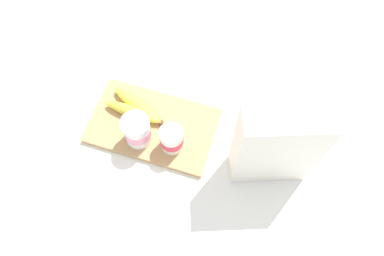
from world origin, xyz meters
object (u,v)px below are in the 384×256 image
cutting_board (153,126)px  banana_bunch (136,108)px  yogurt_cup_front (172,139)px  yogurt_cup_back (137,131)px  cereal_box (277,146)px

cutting_board → banana_bunch: banana_bunch is taller
yogurt_cup_front → banana_bunch: yogurt_cup_front is taller
cutting_board → yogurt_cup_back: 0.08m
cutting_board → yogurt_cup_front: 0.10m
banana_bunch → cereal_box: bearing=173.0°
cutting_board → banana_bunch: 0.07m
yogurt_cup_front → yogurt_cup_back: 0.09m
cereal_box → cutting_board: bearing=156.3°
cereal_box → yogurt_cup_front: 0.28m
cereal_box → yogurt_cup_back: cereal_box is taller
cutting_board → yogurt_cup_front: (-0.07, 0.04, 0.05)m
yogurt_cup_back → banana_bunch: bearing=-63.4°
yogurt_cup_front → yogurt_cup_back: bearing=4.5°
yogurt_cup_front → yogurt_cup_back: yogurt_cup_back is taller
cereal_box → banana_bunch: size_ratio=1.70×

